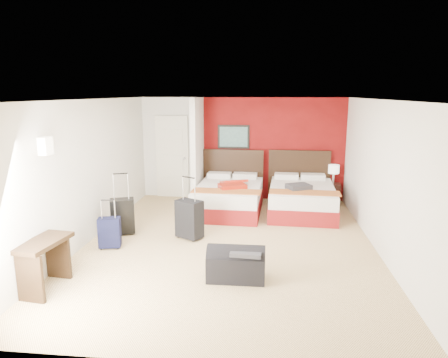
# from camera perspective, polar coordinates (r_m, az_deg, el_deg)

# --- Properties ---
(ground) EXTENTS (6.50, 6.50, 0.00)m
(ground) POSITION_cam_1_polar(r_m,az_deg,el_deg) (7.23, 0.72, -9.14)
(ground) COLOR #D9BD86
(ground) RESTS_ON ground
(room_walls) EXTENTS (5.02, 6.52, 2.50)m
(room_walls) POSITION_cam_1_polar(r_m,az_deg,el_deg) (8.49, -7.81, 2.75)
(room_walls) COLOR silver
(room_walls) RESTS_ON ground
(red_accent_panel) EXTENTS (3.50, 0.04, 2.50)m
(red_accent_panel) POSITION_cam_1_polar(r_m,az_deg,el_deg) (10.03, 6.80, 4.16)
(red_accent_panel) COLOR maroon
(red_accent_panel) RESTS_ON ground
(partition_wall) EXTENTS (0.12, 1.20, 2.50)m
(partition_wall) POSITION_cam_1_polar(r_m,az_deg,el_deg) (9.56, -3.74, 3.83)
(partition_wall) COLOR silver
(partition_wall) RESTS_ON ground
(entry_door) EXTENTS (0.82, 0.06, 2.05)m
(entry_door) POSITION_cam_1_polar(r_m,az_deg,el_deg) (10.32, -7.27, 3.10)
(entry_door) COLOR silver
(entry_door) RESTS_ON ground
(bed_left) EXTENTS (1.49, 2.06, 0.60)m
(bed_left) POSITION_cam_1_polar(r_m,az_deg,el_deg) (9.06, 0.71, -2.74)
(bed_left) COLOR silver
(bed_left) RESTS_ON ground
(bed_right) EXTENTS (1.50, 2.07, 0.60)m
(bed_right) POSITION_cam_1_polar(r_m,az_deg,el_deg) (9.12, 10.84, -2.86)
(bed_right) COLOR white
(bed_right) RESTS_ON ground
(red_suitcase_open) EXTENTS (0.82, 0.93, 0.10)m
(red_suitcase_open) POSITION_cam_1_polar(r_m,az_deg,el_deg) (8.87, 1.29, -0.74)
(red_suitcase_open) COLOR #A21E0D
(red_suitcase_open) RESTS_ON bed_left
(jacket_bundle) EXTENTS (0.58, 0.54, 0.11)m
(jacket_bundle) POSITION_cam_1_polar(r_m,az_deg,el_deg) (8.73, 10.43, -1.09)
(jacket_bundle) COLOR #393A3F
(jacket_bundle) RESTS_ON bed_right
(nightstand) EXTENTS (0.39, 0.39, 0.49)m
(nightstand) POSITION_cam_1_polar(r_m,az_deg,el_deg) (10.03, 14.97, -2.01)
(nightstand) COLOR black
(nightstand) RESTS_ON ground
(table_lamp) EXTENTS (0.31, 0.31, 0.45)m
(table_lamp) POSITION_cam_1_polar(r_m,az_deg,el_deg) (9.93, 15.12, 0.64)
(table_lamp) COLOR beige
(table_lamp) RESTS_ON nightstand
(suitcase_black) EXTENTS (0.50, 0.40, 0.65)m
(suitcase_black) POSITION_cam_1_polar(r_m,az_deg,el_deg) (7.86, -14.03, -5.25)
(suitcase_black) COLOR black
(suitcase_black) RESTS_ON ground
(suitcase_charcoal) EXTENTS (0.54, 0.48, 0.68)m
(suitcase_charcoal) POSITION_cam_1_polar(r_m,az_deg,el_deg) (7.43, -4.88, -5.80)
(suitcase_charcoal) COLOR black
(suitcase_charcoal) RESTS_ON ground
(suitcase_navy) EXTENTS (0.40, 0.29, 0.50)m
(suitcase_navy) POSITION_cam_1_polar(r_m,az_deg,el_deg) (7.25, -15.76, -7.43)
(suitcase_navy) COLOR black
(suitcase_navy) RESTS_ON ground
(duffel_bag) EXTENTS (0.82, 0.44, 0.41)m
(duffel_bag) POSITION_cam_1_polar(r_m,az_deg,el_deg) (5.90, 1.71, -12.03)
(duffel_bag) COLOR black
(duffel_bag) RESTS_ON ground
(jacket_draped) EXTENTS (0.45, 0.39, 0.06)m
(jacket_draped) POSITION_cam_1_polar(r_m,az_deg,el_deg) (5.75, 3.20, -10.14)
(jacket_draped) COLOR #333338
(jacket_draped) RESTS_ON duffel_bag
(desk) EXTENTS (0.52, 0.88, 0.69)m
(desk) POSITION_cam_1_polar(r_m,az_deg,el_deg) (6.07, -23.85, -10.97)
(desk) COLOR black
(desk) RESTS_ON ground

